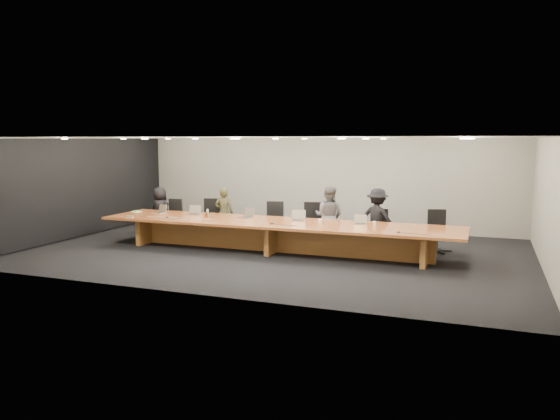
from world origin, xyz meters
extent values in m
plane|color=black|center=(0.00, 0.00, 0.00)|extent=(12.00, 12.00, 0.00)
cube|color=#BAB7A9|center=(0.00, 4.00, 1.40)|extent=(12.00, 0.02, 2.80)
cube|color=black|center=(-5.94, 0.00, 1.37)|extent=(0.08, 7.84, 2.74)
cube|color=brown|center=(0.00, 0.00, 0.72)|extent=(9.00, 1.80, 0.06)
cube|color=brown|center=(0.00, 0.00, 0.34)|extent=(7.65, 0.15, 0.69)
cube|color=brown|center=(-3.60, 0.00, 0.34)|extent=(0.12, 1.26, 0.69)
cube|color=brown|center=(0.00, 0.00, 0.34)|extent=(0.12, 1.26, 0.69)
cube|color=brown|center=(3.60, 0.00, 0.34)|extent=(0.12, 1.26, 0.69)
imported|color=black|center=(-4.10, 1.21, 0.69)|extent=(0.73, 0.53, 1.38)
imported|color=#35321D|center=(-2.01, 1.19, 0.71)|extent=(0.58, 0.45, 1.43)
imported|color=#565658|center=(1.02, 1.17, 0.78)|extent=(0.80, 0.64, 1.56)
imported|color=black|center=(2.26, 1.28, 0.77)|extent=(1.10, 0.80, 1.53)
cylinder|color=#A8B8B5|center=(-1.96, 0.15, 0.85)|extent=(0.08, 0.08, 0.19)
cylinder|color=maroon|center=(-1.92, 0.02, 0.80)|extent=(0.10, 0.10, 0.10)
cone|color=white|center=(1.10, 0.15, 0.80)|extent=(0.10, 0.10, 0.10)
cone|color=silver|center=(2.38, 0.26, 0.80)|extent=(0.09, 0.09, 0.10)
cube|color=white|center=(-4.27, 0.30, 0.76)|extent=(0.31, 0.28, 0.01)
cube|color=green|center=(-4.29, 0.29, 0.78)|extent=(0.17, 0.12, 0.02)
cube|color=#B3B3B8|center=(-3.84, -0.62, 0.76)|extent=(0.22, 0.19, 0.03)
cone|color=black|center=(-2.87, -0.37, 0.76)|extent=(0.13, 0.13, 0.03)
cone|color=black|center=(0.06, -0.40, 0.77)|extent=(0.15, 0.15, 0.03)
cone|color=black|center=(3.06, -0.54, 0.76)|extent=(0.12, 0.12, 0.03)
camera|label=1|loc=(4.81, -12.33, 2.75)|focal=35.00mm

